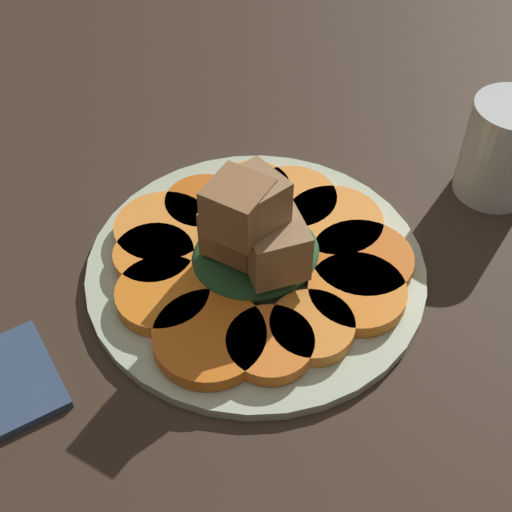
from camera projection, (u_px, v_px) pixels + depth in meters
The scene contains 17 objects.
table_slab at pixel (256, 279), 64.18cm from camera, with size 120.00×120.00×2.00cm, color #38281E.
plate at pixel (256, 268), 63.06cm from camera, with size 29.89×29.89×1.05cm.
carrot_slice_0 at pixel (270, 344), 56.01cm from camera, with size 7.02×7.02×1.32cm, color orange.
carrot_slice_1 at pixel (313, 327), 57.17cm from camera, with size 6.91×6.91×1.32cm, color orange.
carrot_slice_2 at pixel (357, 293), 59.49cm from camera, with size 8.29×8.29×1.32cm, color orange.
carrot_slice_3 at pixel (362, 261), 61.95cm from camera, with size 8.95×8.95×1.32cm, color orange.
carrot_slice_4 at pixel (335, 224), 64.98cm from camera, with size 8.94×8.94×1.32cm, color orange.
carrot_slice_5 at pixel (292, 200), 67.14cm from camera, with size 8.49×8.49×1.32cm, color orange.
carrot_slice_6 at pixel (252, 190), 68.10cm from camera, with size 7.20×7.20×1.32cm, color orange.
carrot_slice_7 at pixel (204, 205), 66.74cm from camera, with size 7.20×7.20×1.32cm, color orange.
carrot_slice_8 at pixel (163, 230), 64.53cm from camera, with size 8.80×8.80×1.32cm, color orange.
carrot_slice_9 at pixel (154, 256), 62.31cm from camera, with size 7.07×7.07×1.32cm, color orange.
carrot_slice_10 at pixel (163, 295), 59.38cm from camera, with size 7.93×7.93×1.32cm, color orange.
carrot_slice_11 at pixel (210, 338), 56.42cm from camera, with size 9.12×9.12×1.32cm, color orange.
center_pile at pixel (255, 236), 58.89cm from camera, with size 11.36×10.87×11.27cm.
fork at pixel (225, 217), 66.32cm from camera, with size 19.60×2.36×0.40cm.
water_glass at pixel (502, 150), 67.18cm from camera, with size 7.47×7.47×9.92cm.
Camera 1 is at (21.61, 35.65, 49.84)cm, focal length 50.00 mm.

